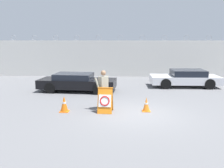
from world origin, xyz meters
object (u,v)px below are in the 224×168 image
at_px(traffic_cone_near, 64,104).
at_px(traffic_cone_mid, 146,105).
at_px(parked_car_front_coupe, 77,82).
at_px(barricade_sign, 105,100).
at_px(parked_car_rear_sedan, 185,78).
at_px(security_guard, 103,88).

distance_m(traffic_cone_near, traffic_cone_mid, 3.65).
bearing_deg(traffic_cone_mid, parked_car_front_coupe, 132.68).
relative_size(traffic_cone_near, traffic_cone_mid, 1.14).
distance_m(barricade_sign, traffic_cone_mid, 1.85).
height_order(parked_car_front_coupe, parked_car_rear_sedan, parked_car_rear_sedan).
height_order(traffic_cone_near, parked_car_front_coupe, parked_car_front_coupe).
bearing_deg(traffic_cone_near, security_guard, 16.49).
distance_m(traffic_cone_near, parked_car_front_coupe, 4.50).
xyz_separation_m(parked_car_front_coupe, parked_car_rear_sedan, (7.07, 1.82, 0.02)).
relative_size(traffic_cone_mid, parked_car_front_coupe, 0.13).
bearing_deg(barricade_sign, parked_car_front_coupe, 118.83).
relative_size(security_guard, parked_car_rear_sedan, 0.40).
bearing_deg(traffic_cone_near, parked_car_front_coupe, 93.50).
xyz_separation_m(barricade_sign, security_guard, (-0.12, 0.50, 0.46)).
bearing_deg(parked_car_front_coupe, barricade_sign, -60.18).
height_order(barricade_sign, traffic_cone_mid, barricade_sign).
distance_m(security_guard, traffic_cone_mid, 2.08).
bearing_deg(parked_car_rear_sedan, barricade_sign, 51.13).
bearing_deg(traffic_cone_near, traffic_cone_mid, 3.68).
xyz_separation_m(traffic_cone_near, parked_car_rear_sedan, (6.80, 6.31, 0.24)).
relative_size(barricade_sign, parked_car_rear_sedan, 0.25).
height_order(security_guard, parked_car_front_coupe, security_guard).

